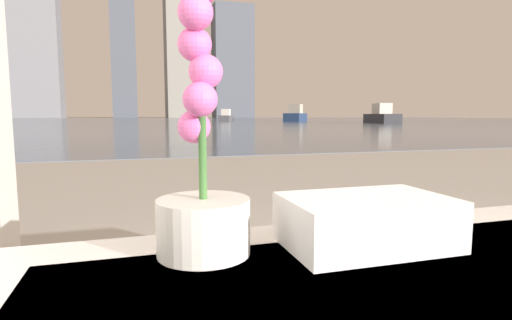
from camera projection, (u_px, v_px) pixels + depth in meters
name	position (u px, v px, depth m)	size (l,w,h in m)	color
potted_orchid	(202.00, 175.00, 0.59)	(0.14, 0.14, 0.42)	silver
towel_stack	(366.00, 221.00, 0.64)	(0.26, 0.17, 0.08)	white
harbor_water	(140.00, 120.00, 58.99)	(180.00, 110.00, 0.01)	slate
harbor_boat_0	(296.00, 115.00, 45.94)	(4.39, 5.33, 1.95)	navy
harbor_boat_1	(382.00, 116.00, 35.29)	(2.43, 4.86, 1.74)	#2D2D33
harbor_boat_2	(226.00, 117.00, 48.52)	(2.63, 4.06, 1.44)	#4C4C51
skyline_tower_3	(182.00, 24.00, 113.01)	(9.62, 11.90, 52.90)	gray
skyline_tower_4	(233.00, 62.00, 118.37)	(11.54, 7.15, 32.68)	#4C515B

